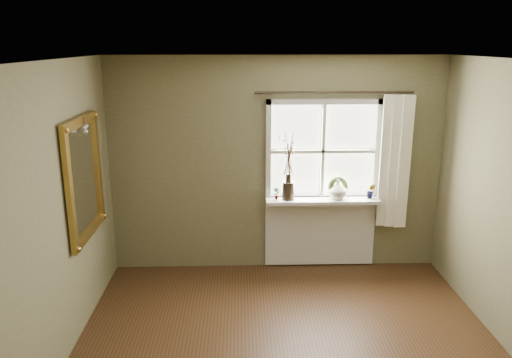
{
  "coord_description": "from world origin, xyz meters",
  "views": [
    {
      "loc": [
        -0.43,
        -3.56,
        2.74
      ],
      "look_at": [
        -0.27,
        1.55,
        1.33
      ],
      "focal_mm": 35.0,
      "sensor_mm": 36.0,
      "label": 1
    }
  ],
  "objects_px": {
    "dark_jug": "(288,190)",
    "wreath": "(338,190)",
    "cream_vase": "(338,189)",
    "gilt_mirror": "(84,178)"
  },
  "relations": [
    {
      "from": "dark_jug",
      "to": "wreath",
      "type": "bearing_deg",
      "value": 3.78
    },
    {
      "from": "cream_vase",
      "to": "gilt_mirror",
      "type": "height_order",
      "value": "gilt_mirror"
    },
    {
      "from": "dark_jug",
      "to": "cream_vase",
      "type": "height_order",
      "value": "cream_vase"
    },
    {
      "from": "dark_jug",
      "to": "gilt_mirror",
      "type": "relative_size",
      "value": 0.18
    },
    {
      "from": "dark_jug",
      "to": "cream_vase",
      "type": "bearing_deg",
      "value": 0.0
    },
    {
      "from": "cream_vase",
      "to": "wreath",
      "type": "relative_size",
      "value": 0.88
    },
    {
      "from": "cream_vase",
      "to": "wreath",
      "type": "distance_m",
      "value": 0.04
    },
    {
      "from": "wreath",
      "to": "dark_jug",
      "type": "bearing_deg",
      "value": 167.27
    },
    {
      "from": "cream_vase",
      "to": "gilt_mirror",
      "type": "xyz_separation_m",
      "value": [
        -2.69,
        -0.93,
        0.42
      ]
    },
    {
      "from": "dark_jug",
      "to": "wreath",
      "type": "xyz_separation_m",
      "value": [
        0.61,
        0.04,
        -0.01
      ]
    }
  ]
}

